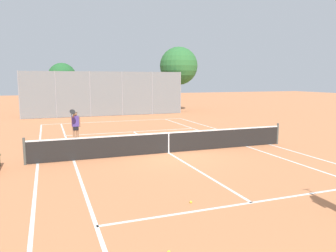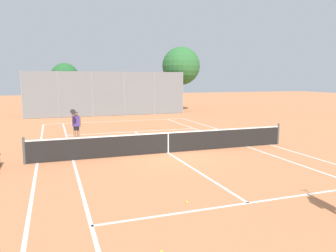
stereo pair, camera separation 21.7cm
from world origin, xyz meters
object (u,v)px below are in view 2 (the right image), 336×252
Objects in this scene: tennis_net at (168,142)px; loose_tennis_ball_0 at (162,252)px; tree_behind_left at (65,78)px; loose_tennis_ball_1 at (187,202)px; tree_behind_right at (181,67)px; player_far_left at (76,124)px.

loose_tennis_ball_0 is (-3.00, -8.06, -0.48)m from tennis_net.
loose_tennis_ball_1 is at bearing -85.48° from tree_behind_left.
tennis_net reaches higher than loose_tennis_ball_0.
tree_behind_left is at bearing 100.43° from tennis_net.
tennis_net is 1.82× the size of tree_behind_right.
player_far_left is 18.55m from tree_behind_right.
tennis_net is 20.28m from tree_behind_right.
tennis_net is 5.61m from player_far_left.
tree_behind_left is at bearing 94.52° from loose_tennis_ball_1.
tree_behind_right is at bearing 66.58° from tennis_net.
player_far_left is at bearing 101.96° from loose_tennis_ball_1.
loose_tennis_ball_1 is 26.28m from tree_behind_right.
loose_tennis_ball_0 is 0.01× the size of tree_behind_right.
tree_behind_left is at bearing 89.40° from player_far_left.
tree_behind_right reaches higher than loose_tennis_ball_0.
loose_tennis_ball_0 is 0.01× the size of tree_behind_left.
loose_tennis_ball_0 is 2.64m from loose_tennis_ball_1.
loose_tennis_ball_1 is at bearing -78.04° from player_far_left.
tree_behind_left is at bearing 175.37° from tree_behind_right.
player_far_left is 26.88× the size of loose_tennis_ball_1.
player_far_left is 15.16m from tree_behind_left.
tennis_net is 2.49× the size of tree_behind_left.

